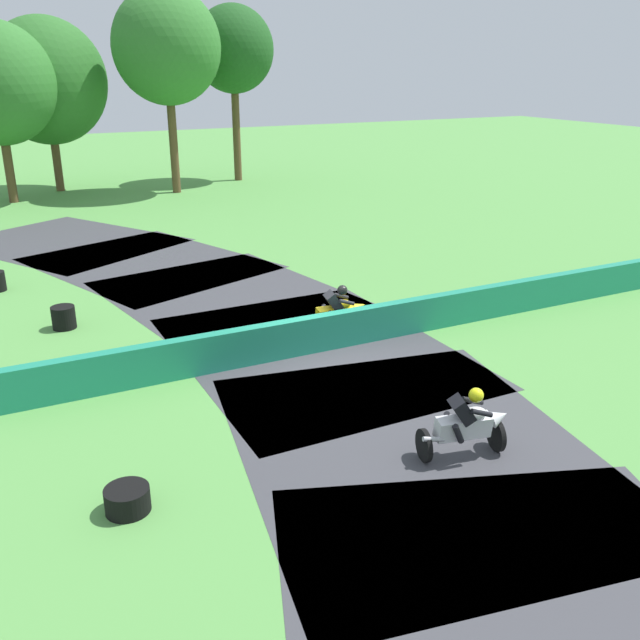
% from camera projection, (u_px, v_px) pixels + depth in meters
% --- Properties ---
extents(ground_plane, '(120.00, 120.00, 0.00)m').
position_uv_depth(ground_plane, '(315.00, 351.00, 16.90)').
color(ground_plane, '#569947').
extents(track_asphalt, '(11.83, 38.44, 0.01)m').
position_uv_depth(track_asphalt, '(250.00, 364.00, 16.18)').
color(track_asphalt, '#3D3D42').
rests_on(track_asphalt, ground).
extents(safety_barrier, '(25.25, 0.43, 0.90)m').
position_uv_depth(safety_barrier, '(484.00, 303.00, 18.93)').
color(safety_barrier, '#1E8466').
rests_on(safety_barrier, ground).
extents(motorcycle_lead_white, '(1.71, 0.98, 1.43)m').
position_uv_depth(motorcycle_lead_white, '(468.00, 423.00, 12.15)').
color(motorcycle_lead_white, black).
rests_on(motorcycle_lead_white, ground).
extents(motorcycle_chase_yellow, '(1.70, 0.78, 1.43)m').
position_uv_depth(motorcycle_chase_yellow, '(338.00, 312.00, 17.62)').
color(motorcycle_chase_yellow, black).
rests_on(motorcycle_chase_yellow, ground).
extents(tire_stack_mid_a, '(0.71, 0.71, 0.40)m').
position_uv_depth(tire_stack_mid_a, '(127.00, 500.00, 10.80)').
color(tire_stack_mid_a, black).
rests_on(tire_stack_mid_a, ground).
extents(tire_stack_mid_b, '(0.58, 0.58, 0.40)m').
position_uv_depth(tire_stack_mid_b, '(119.00, 372.00, 15.29)').
color(tire_stack_mid_b, black).
rests_on(tire_stack_mid_b, ground).
extents(tire_stack_far, '(0.62, 0.62, 0.60)m').
position_uv_depth(tire_stack_far, '(64.00, 317.00, 18.26)').
color(tire_stack_far, black).
rests_on(tire_stack_far, ground).
extents(tree_far_left, '(4.59, 4.59, 9.75)m').
position_uv_depth(tree_far_left, '(233.00, 50.00, 39.11)').
color(tree_far_left, brown).
rests_on(tree_far_left, ground).
extents(tree_far_right, '(5.49, 5.49, 10.27)m').
position_uv_depth(tree_far_right, '(167.00, 47.00, 35.12)').
color(tree_far_right, brown).
rests_on(tree_far_right, ground).
extents(tree_behind_barrier, '(6.16, 6.16, 8.95)m').
position_uv_depth(tree_behind_barrier, '(47.00, 81.00, 36.19)').
color(tree_behind_barrier, brown).
rests_on(tree_behind_barrier, ground).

